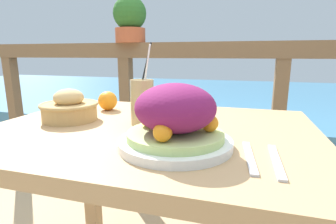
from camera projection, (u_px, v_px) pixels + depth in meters
patio_table at (151, 161)px, 0.81m from camera, size 0.96×0.73×0.71m
railing_fence at (197, 90)px, 1.54m from camera, size 2.80×0.08×0.99m
sea_backdrop at (225, 104)px, 4.00m from camera, size 12.00×4.00×0.35m
salad_plate at (175, 120)px, 0.60m from camera, size 0.27×0.27×0.15m
drink_glass at (142, 102)px, 0.81m from camera, size 0.07×0.07×0.25m
bread_basket at (69, 108)px, 0.86m from camera, size 0.19×0.19×0.10m
potted_plant at (130, 19)px, 1.56m from camera, size 0.20×0.20×0.27m
fork at (250, 157)px, 0.55m from camera, size 0.03×0.18×0.00m
knife at (276, 161)px, 0.53m from camera, size 0.02×0.18×0.00m
orange_near_basket at (108, 101)px, 1.02m from camera, size 0.07×0.07×0.07m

